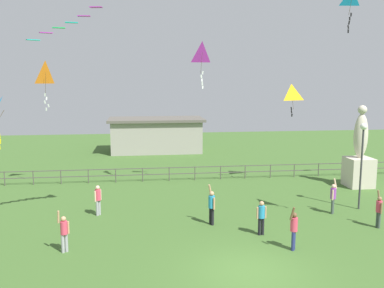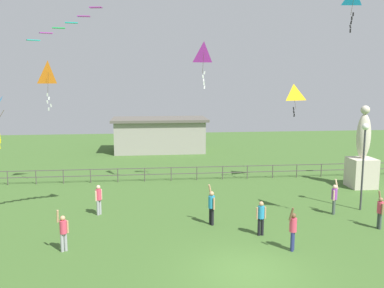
% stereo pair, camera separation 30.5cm
% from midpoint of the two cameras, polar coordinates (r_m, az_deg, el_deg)
% --- Properties ---
extents(ground_plane, '(80.00, 80.00, 0.00)m').
position_cam_midpoint_polar(ground_plane, '(15.79, 7.18, -16.97)').
color(ground_plane, '#3D6028').
extents(statue_monument, '(1.58, 1.58, 5.26)m').
position_cam_midpoint_polar(statue_monument, '(28.78, 21.67, -2.09)').
color(statue_monument, beige).
rests_on(statue_monument, ground_plane).
extents(lamppost, '(0.36, 0.36, 4.63)m').
position_cam_midpoint_polar(lamppost, '(23.45, 21.98, -0.43)').
color(lamppost, '#38383D').
rests_on(lamppost, ground_plane).
extents(person_0, '(0.28, 0.45, 1.76)m').
position_cam_midpoint_polar(person_0, '(21.34, 23.88, -8.20)').
color(person_0, '#3F4C47').
rests_on(person_0, ground_plane).
extents(person_1, '(0.31, 0.52, 1.92)m').
position_cam_midpoint_polar(person_1, '(19.94, 2.27, -8.36)').
color(person_1, black).
rests_on(person_1, ground_plane).
extents(person_2, '(0.40, 0.43, 1.82)m').
position_cam_midpoint_polar(person_2, '(22.69, 18.42, -6.82)').
color(person_2, '#3F4C47').
rests_on(person_2, ground_plane).
extents(person_3, '(0.47, 0.29, 1.55)m').
position_cam_midpoint_polar(person_3, '(18.90, 9.03, -9.67)').
color(person_3, black).
rests_on(person_3, ground_plane).
extents(person_4, '(0.32, 0.39, 1.56)m').
position_cam_midpoint_polar(person_4, '(21.84, -13.16, -7.25)').
color(person_4, '#99999E').
rests_on(person_4, ground_plane).
extents(person_5, '(0.45, 0.29, 1.75)m').
position_cam_midpoint_polar(person_5, '(17.71, -17.63, -11.32)').
color(person_5, '#99999E').
rests_on(person_5, ground_plane).
extents(person_6, '(0.40, 0.44, 1.85)m').
position_cam_midpoint_polar(person_6, '(17.56, 13.30, -11.14)').
color(person_6, navy).
rests_on(person_6, ground_plane).
extents(kite_0, '(1.04, 1.14, 1.98)m').
position_cam_midpoint_polar(kite_0, '(17.59, -24.85, 4.08)').
color(kite_0, '#198CD1').
extents(kite_2, '(0.95, 0.75, 3.03)m').
position_cam_midpoint_polar(kite_2, '(26.92, -19.71, 9.01)').
color(kite_2, orange).
extents(kite_3, '(0.91, 0.72, 2.83)m').
position_cam_midpoint_polar(kite_3, '(25.73, 1.07, 12.25)').
color(kite_3, '#B22DB2').
extents(kite_5, '(1.23, 0.69, 2.11)m').
position_cam_midpoint_polar(kite_5, '(27.96, 13.13, 6.82)').
color(kite_5, yellow).
extents(waterfront_railing, '(36.04, 0.06, 0.95)m').
position_cam_midpoint_polar(waterfront_railing, '(28.64, -0.25, -3.74)').
color(waterfront_railing, '#4C4742').
rests_on(waterfront_railing, ground_plane).
extents(pavilion_building, '(9.01, 4.73, 3.22)m').
position_cam_midpoint_polar(pavilion_building, '(40.12, -5.14, 1.29)').
color(pavilion_building, gray).
rests_on(pavilion_building, ground_plane).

